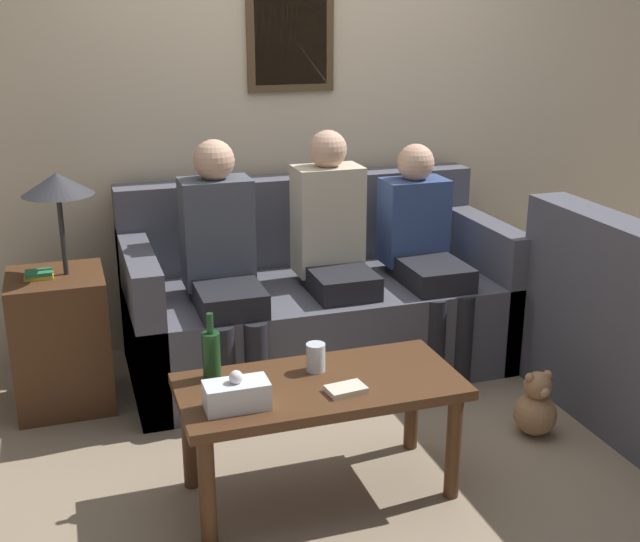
{
  "coord_description": "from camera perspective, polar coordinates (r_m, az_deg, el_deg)",
  "views": [
    {
      "loc": [
        -1.23,
        -3.27,
        1.84
      ],
      "look_at": [
        -0.19,
        -0.07,
        0.73
      ],
      "focal_mm": 45.0,
      "sensor_mm": 36.0,
      "label": 1
    }
  ],
  "objects": [
    {
      "name": "tissue_box",
      "position": [
        2.89,
        -5.95,
        -8.72
      ],
      "size": [
        0.23,
        0.12,
        0.14
      ],
      "color": "silver",
      "rests_on": "coffee_table"
    },
    {
      "name": "ground_plane",
      "position": [
        3.95,
        2.29,
        -9.49
      ],
      "size": [
        16.0,
        16.0,
        0.0
      ],
      "primitive_type": "plane",
      "color": "gray"
    },
    {
      "name": "wall_back",
      "position": [
        4.53,
        -2.2,
        11.44
      ],
      "size": [
        9.0,
        0.08,
        2.6
      ],
      "color": "beige",
      "rests_on": "ground_plane"
    },
    {
      "name": "couch_main",
      "position": [
        4.3,
        -0.23,
        -2.29
      ],
      "size": [
        1.99,
        0.94,
        0.96
      ],
      "color": "#4C4C56",
      "rests_on": "ground_plane"
    },
    {
      "name": "teddy_bear",
      "position": [
        3.78,
        15.1,
        -9.33
      ],
      "size": [
        0.19,
        0.19,
        0.3
      ],
      "color": "#A87A51",
      "rests_on": "ground_plane"
    },
    {
      "name": "side_table_with_lamp",
      "position": [
        4.01,
        -17.94,
        -3.94
      ],
      "size": [
        0.44,
        0.44,
        1.13
      ],
      "color": "#4C2D19",
      "rests_on": "ground_plane"
    },
    {
      "name": "wine_bottle",
      "position": [
        3.1,
        -7.73,
        -5.87
      ],
      "size": [
        0.07,
        0.07,
        0.27
      ],
      "color": "#19421E",
      "rests_on": "coffee_table"
    },
    {
      "name": "person_right",
      "position": [
        4.23,
        7.37,
        1.67
      ],
      "size": [
        0.34,
        0.63,
        1.16
      ],
      "color": "black",
      "rests_on": "ground_plane"
    },
    {
      "name": "person_left",
      "position": [
        3.87,
        -6.94,
        0.72
      ],
      "size": [
        0.34,
        0.6,
        1.25
      ],
      "color": "black",
      "rests_on": "ground_plane"
    },
    {
      "name": "person_middle",
      "position": [
        4.04,
        1.02,
        1.75
      ],
      "size": [
        0.34,
        0.57,
        1.26
      ],
      "color": "black",
      "rests_on": "ground_plane"
    },
    {
      "name": "book_stack",
      "position": [
        3.01,
        1.86,
        -8.41
      ],
      "size": [
        0.15,
        0.11,
        0.02
      ],
      "color": "beige",
      "rests_on": "coffee_table"
    },
    {
      "name": "coffee_table",
      "position": [
        3.12,
        -0.01,
        -9.09
      ],
      "size": [
        1.08,
        0.51,
        0.48
      ],
      "color": "#4C2D19",
      "rests_on": "ground_plane"
    },
    {
      "name": "drinking_glass",
      "position": [
        3.15,
        -0.31,
        -6.15
      ],
      "size": [
        0.08,
        0.08,
        0.11
      ],
      "color": "silver",
      "rests_on": "coffee_table"
    }
  ]
}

